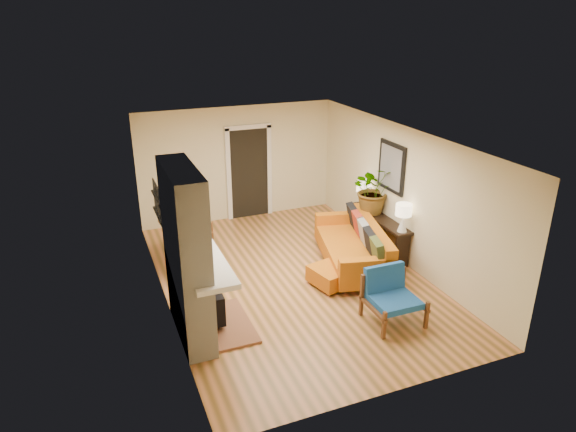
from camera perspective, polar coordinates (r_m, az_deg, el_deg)
name	(u,v)px	position (r m, az deg, el deg)	size (l,w,h in m)	color
room_shell	(272,170)	(11.40, -1.77, 5.08)	(6.50, 6.50, 6.50)	#D08450
fireplace	(190,259)	(7.48, -10.88, -4.68)	(1.09, 1.68, 2.60)	white
sofa	(356,246)	(9.78, 7.59, -3.33)	(1.53, 2.48, 0.91)	silver
ottoman	(332,275)	(9.14, 4.92, -6.53)	(0.81, 0.81, 0.34)	silver
blue_chair	(390,293)	(8.22, 11.32, -8.36)	(0.81, 0.79, 0.84)	brown
dining_table	(189,233)	(9.82, -10.89, -1.85)	(0.89, 1.86, 0.99)	brown
console_table	(379,224)	(10.40, 10.10, -0.85)	(0.34, 1.85, 0.72)	black
lamp_near	(403,214)	(9.62, 12.70, 0.17)	(0.30, 0.30, 0.54)	white
lamp_far	(363,190)	(10.77, 8.38, 2.84)	(0.30, 0.30, 0.54)	white
houseplant	(374,189)	(10.38, 9.53, 2.97)	(0.90, 0.78, 1.00)	#1E5919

